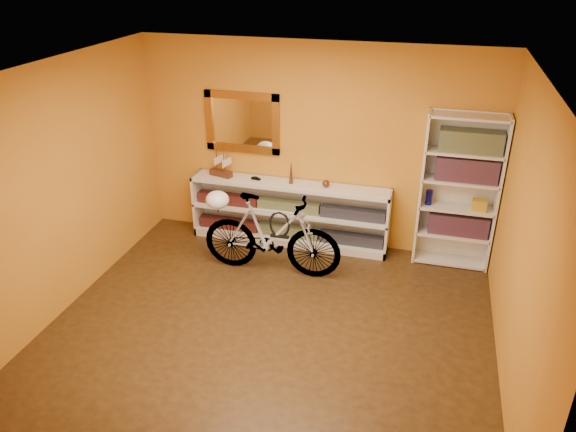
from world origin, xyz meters
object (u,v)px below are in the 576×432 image
(bicycle, at_px, (271,235))
(bookcase, at_px, (459,192))
(console_unit, at_px, (289,213))
(helmet, at_px, (217,200))

(bicycle, bearing_deg, bookcase, -70.04)
(bookcase, height_order, bicycle, bookcase)
(console_unit, relative_size, helmet, 9.30)
(bookcase, height_order, helmet, bookcase)
(bookcase, xyz_separation_m, bicycle, (-2.08, -0.80, -0.45))
(console_unit, bearing_deg, bicycle, -90.40)
(bookcase, bearing_deg, bicycle, -158.86)
(console_unit, distance_m, bicycle, 0.78)
(bookcase, distance_m, bicycle, 2.27)
(bicycle, bearing_deg, helmet, 90.00)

